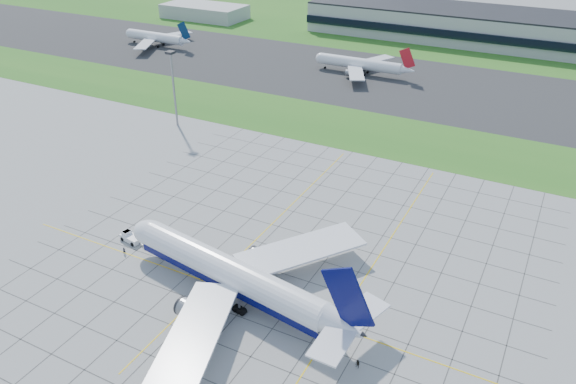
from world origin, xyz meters
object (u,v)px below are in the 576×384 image
at_px(crew_far, 358,364).
at_px(distant_jet_0, 156,37).
at_px(airliner, 232,274).
at_px(pushback_tug, 130,237).
at_px(distant_jet_1, 361,64).
at_px(crew_near, 124,251).
at_px(light_mast, 173,79).

bearing_deg(crew_far, distant_jet_0, 162.58).
height_order(airliner, pushback_tug, airliner).
height_order(crew_far, distant_jet_1, distant_jet_1).
relative_size(distant_jet_0, distant_jet_1, 1.00).
height_order(pushback_tug, distant_jet_0, distant_jet_0).
bearing_deg(crew_far, crew_near, -162.16).
distance_m(airliner, crew_near, 29.91).
xyz_separation_m(pushback_tug, distant_jet_1, (0.96, 146.29, 3.50)).
bearing_deg(distant_jet_1, distant_jet_0, -177.86).
xyz_separation_m(airliner, distant_jet_0, (-139.67, 147.77, -0.72)).
xyz_separation_m(airliner, pushback_tug, (-31.91, 5.54, -4.23)).
distance_m(pushback_tug, distant_jet_1, 146.33).
height_order(light_mast, crew_near, light_mast).
distance_m(pushback_tug, distant_jet_0, 178.47).
distance_m(pushback_tug, crew_far, 62.87).
xyz_separation_m(distant_jet_0, distant_jet_1, (108.72, 4.06, 0.00)).
height_order(airliner, crew_near, airliner).
xyz_separation_m(crew_far, distant_jet_0, (-169.46, 154.29, 3.61)).
height_order(light_mast, airliner, light_mast).
bearing_deg(distant_jet_1, airliner, -78.48).
height_order(crew_near, distant_jet_1, distant_jet_1).
height_order(crew_near, crew_far, crew_far).
distance_m(airliner, crew_far, 30.80).
height_order(light_mast, crew_far, light_mast).
bearing_deg(light_mast, crew_far, -37.89).
bearing_deg(crew_far, light_mast, 167.00).
relative_size(crew_near, distant_jet_0, 0.04).
xyz_separation_m(crew_near, crew_far, (59.37, -7.34, 0.05)).
distance_m(crew_near, distant_jet_1, 151.06).
height_order(distant_jet_0, distant_jet_1, same).
relative_size(crew_near, distant_jet_1, 0.04).
bearing_deg(crew_far, distant_jet_1, 135.88).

